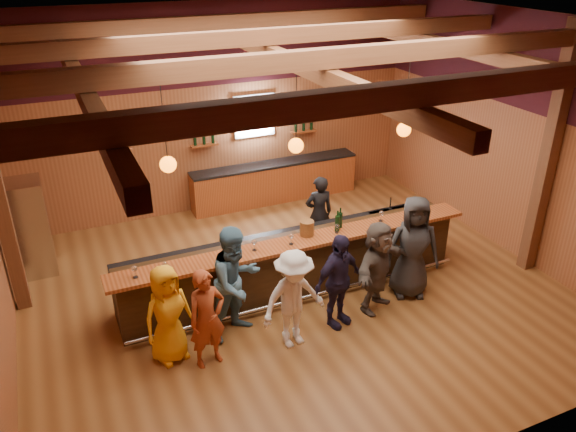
{
  "coord_description": "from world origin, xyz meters",
  "views": [
    {
      "loc": [
        -3.49,
        -7.51,
        5.55
      ],
      "look_at": [
        0.0,
        0.3,
        1.35
      ],
      "focal_mm": 35.0,
      "sensor_mm": 36.0,
      "label": 1
    }
  ],
  "objects_px": {
    "customer_denim": "(236,282)",
    "ice_bucket": "(307,228)",
    "bottle_a": "(337,223)",
    "stainless_fridge": "(29,228)",
    "bar_counter": "(292,262)",
    "bartender": "(319,213)",
    "customer_brown": "(377,267)",
    "customer_orange": "(168,314)",
    "customer_redvest": "(207,319)",
    "back_bar_cabinet": "(275,182)",
    "customer_navy": "(338,281)",
    "customer_dark": "(413,247)",
    "customer_white": "(294,299)"
  },
  "relations": [
    {
      "from": "customer_denim",
      "to": "ice_bucket",
      "type": "bearing_deg",
      "value": 1.24
    },
    {
      "from": "bottle_a",
      "to": "stainless_fridge",
      "type": "bearing_deg",
      "value": 150.69
    },
    {
      "from": "bar_counter",
      "to": "bartender",
      "type": "distance_m",
      "value": 1.54
    },
    {
      "from": "stainless_fridge",
      "to": "customer_brown",
      "type": "height_order",
      "value": "stainless_fridge"
    },
    {
      "from": "bar_counter",
      "to": "ice_bucket",
      "type": "relative_size",
      "value": 24.45
    },
    {
      "from": "customer_orange",
      "to": "customer_brown",
      "type": "bearing_deg",
      "value": -19.56
    },
    {
      "from": "customer_denim",
      "to": "customer_brown",
      "type": "xyz_separation_m",
      "value": [
        2.31,
        -0.31,
        -0.12
      ]
    },
    {
      "from": "customer_brown",
      "to": "ice_bucket",
      "type": "height_order",
      "value": "customer_brown"
    },
    {
      "from": "customer_redvest",
      "to": "back_bar_cabinet",
      "type": "bearing_deg",
      "value": 47.13
    },
    {
      "from": "customer_navy",
      "to": "customer_dark",
      "type": "bearing_deg",
      "value": -8.62
    },
    {
      "from": "bar_counter",
      "to": "bottle_a",
      "type": "relative_size",
      "value": 16.88
    },
    {
      "from": "stainless_fridge",
      "to": "customer_navy",
      "type": "height_order",
      "value": "stainless_fridge"
    },
    {
      "from": "bar_counter",
      "to": "customer_orange",
      "type": "bearing_deg",
      "value": -157.92
    },
    {
      "from": "customer_orange",
      "to": "customer_redvest",
      "type": "height_order",
      "value": "customer_orange"
    },
    {
      "from": "bar_counter",
      "to": "back_bar_cabinet",
      "type": "bearing_deg",
      "value": 71.66
    },
    {
      "from": "customer_navy",
      "to": "bottle_a",
      "type": "relative_size",
      "value": 4.29
    },
    {
      "from": "stainless_fridge",
      "to": "bartender",
      "type": "height_order",
      "value": "stainless_fridge"
    },
    {
      "from": "customer_denim",
      "to": "customer_navy",
      "type": "distance_m",
      "value": 1.58
    },
    {
      "from": "back_bar_cabinet",
      "to": "ice_bucket",
      "type": "distance_m",
      "value": 3.97
    },
    {
      "from": "customer_redvest",
      "to": "ice_bucket",
      "type": "bearing_deg",
      "value": 17.5
    },
    {
      "from": "customer_redvest",
      "to": "customer_white",
      "type": "xyz_separation_m",
      "value": [
        1.29,
        -0.12,
        0.03
      ]
    },
    {
      "from": "customer_white",
      "to": "bottle_a",
      "type": "distance_m",
      "value": 1.82
    },
    {
      "from": "customer_dark",
      "to": "ice_bucket",
      "type": "height_order",
      "value": "customer_dark"
    },
    {
      "from": "customer_brown",
      "to": "ice_bucket",
      "type": "bearing_deg",
      "value": 104.4
    },
    {
      "from": "customer_navy",
      "to": "bartender",
      "type": "distance_m",
      "value": 2.48
    },
    {
      "from": "customer_orange",
      "to": "customer_brown",
      "type": "height_order",
      "value": "customer_brown"
    },
    {
      "from": "customer_navy",
      "to": "bartender",
      "type": "xyz_separation_m",
      "value": [
        0.85,
        2.32,
        -0.03
      ]
    },
    {
      "from": "bar_counter",
      "to": "customer_denim",
      "type": "bearing_deg",
      "value": -148.41
    },
    {
      "from": "bar_counter",
      "to": "stainless_fridge",
      "type": "distance_m",
      "value": 4.81
    },
    {
      "from": "customer_navy",
      "to": "bartender",
      "type": "relative_size",
      "value": 1.04
    },
    {
      "from": "customer_brown",
      "to": "customer_denim",
      "type": "bearing_deg",
      "value": 144.56
    },
    {
      "from": "back_bar_cabinet",
      "to": "customer_dark",
      "type": "xyz_separation_m",
      "value": [
        0.59,
        -4.56,
        0.44
      ]
    },
    {
      "from": "bar_counter",
      "to": "customer_brown",
      "type": "height_order",
      "value": "customer_brown"
    },
    {
      "from": "ice_bucket",
      "to": "customer_navy",
      "type": "bearing_deg",
      "value": -88.08
    },
    {
      "from": "back_bar_cabinet",
      "to": "bartender",
      "type": "xyz_separation_m",
      "value": [
        -0.12,
        -2.48,
        0.3
      ]
    },
    {
      "from": "bar_counter",
      "to": "back_bar_cabinet",
      "type": "xyz_separation_m",
      "value": [
        1.18,
        3.57,
        -0.05
      ]
    },
    {
      "from": "customer_denim",
      "to": "customer_dark",
      "type": "xyz_separation_m",
      "value": [
        3.08,
        -0.19,
        -0.0
      ]
    },
    {
      "from": "bar_counter",
      "to": "bartender",
      "type": "relative_size",
      "value": 4.08
    },
    {
      "from": "customer_dark",
      "to": "ice_bucket",
      "type": "relative_size",
      "value": 7.1
    },
    {
      "from": "back_bar_cabinet",
      "to": "stainless_fridge",
      "type": "height_order",
      "value": "stainless_fridge"
    },
    {
      "from": "back_bar_cabinet",
      "to": "customer_orange",
      "type": "distance_m",
      "value": 5.79
    },
    {
      "from": "customer_brown",
      "to": "bar_counter",
      "type": "bearing_deg",
      "value": 104.54
    },
    {
      "from": "customer_redvest",
      "to": "bottle_a",
      "type": "xyz_separation_m",
      "value": [
        2.63,
        1.04,
        0.49
      ]
    },
    {
      "from": "customer_orange",
      "to": "customer_redvest",
      "type": "relative_size",
      "value": 1.0
    },
    {
      "from": "customer_navy",
      "to": "customer_brown",
      "type": "relative_size",
      "value": 1.01
    },
    {
      "from": "back_bar_cabinet",
      "to": "customer_navy",
      "type": "relative_size",
      "value": 2.5
    },
    {
      "from": "bartender",
      "to": "ice_bucket",
      "type": "bearing_deg",
      "value": 61.78
    },
    {
      "from": "customer_navy",
      "to": "ice_bucket",
      "type": "bearing_deg",
      "value": 74.32
    },
    {
      "from": "customer_denim",
      "to": "customer_navy",
      "type": "xyz_separation_m",
      "value": [
        1.51,
        -0.44,
        -0.12
      ]
    },
    {
      "from": "customer_orange",
      "to": "customer_denim",
      "type": "xyz_separation_m",
      "value": [
        1.1,
        0.17,
        0.15
      ]
    }
  ]
}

